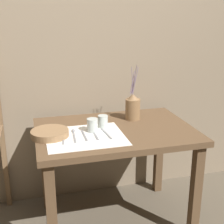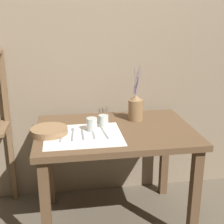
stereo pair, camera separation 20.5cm
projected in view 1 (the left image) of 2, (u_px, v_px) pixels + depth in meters
name	position (u px, v px, depth m)	size (l,w,h in m)	color
ground_plane	(115.00, 220.00, 2.32)	(12.00, 12.00, 0.00)	brown
stone_wall_back	(98.00, 50.00, 2.39)	(7.00, 0.06, 2.40)	gray
wooden_table	(115.00, 143.00, 2.13)	(1.05, 0.73, 0.72)	brown
linen_cloth	(85.00, 137.00, 1.96)	(0.49, 0.41, 0.00)	white
pitcher_with_flowers	(133.00, 107.00, 2.26)	(0.11, 0.11, 0.40)	olive
wooden_bowl	(50.00, 133.00, 1.96)	(0.24, 0.24, 0.04)	#8E6B47
glass_tumbler_near	(92.00, 125.00, 2.03)	(0.07, 0.07, 0.09)	#B7C1BC
glass_tumbler_far	(103.00, 121.00, 2.11)	(0.07, 0.07, 0.08)	#B7C1BC
spoon_outer	(64.00, 134.00, 1.98)	(0.04, 0.20, 0.02)	gray
spoon_inner	(74.00, 133.00, 2.00)	(0.03, 0.20, 0.02)	gray
fork_outer	(84.00, 135.00, 1.98)	(0.01, 0.19, 0.00)	gray
fork_inner	(95.00, 134.00, 1.99)	(0.01, 0.19, 0.00)	gray
knife_center	(106.00, 134.00, 2.00)	(0.03, 0.19, 0.00)	gray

